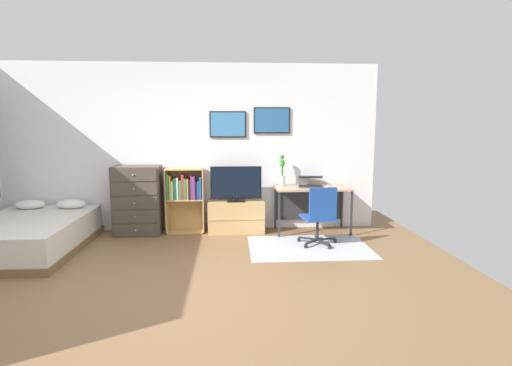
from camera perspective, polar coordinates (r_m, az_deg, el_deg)
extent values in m
plane|color=brown|center=(4.53, -12.07, -14.24)|extent=(7.20, 7.20, 0.00)
cube|color=white|center=(6.61, -9.40, 4.98)|extent=(6.12, 0.06, 2.70)
cube|color=black|center=(6.52, -4.04, 8.36)|extent=(0.59, 0.02, 0.42)
cube|color=teal|center=(6.50, -4.04, 8.36)|extent=(0.55, 0.01, 0.38)
cube|color=black|center=(6.55, 2.28, 8.94)|extent=(0.59, 0.02, 0.42)
cube|color=#285B93|center=(6.54, 2.29, 8.94)|extent=(0.55, 0.01, 0.38)
cube|color=#B2B7BC|center=(5.79, 7.58, -9.03)|extent=(1.70, 1.20, 0.01)
cube|color=brown|center=(6.37, -29.73, -8.03)|extent=(1.42, 2.01, 0.10)
cube|color=silver|center=(6.31, -29.87, -6.09)|extent=(1.38, 1.97, 0.34)
ellipsoid|color=white|center=(7.06, -29.61, -2.70)|extent=(0.44, 0.28, 0.14)
ellipsoid|color=white|center=(6.81, -24.89, -2.75)|extent=(0.44, 0.28, 0.14)
cube|color=#4C4238|center=(6.57, -16.54, -2.37)|extent=(0.73, 0.42, 1.09)
cube|color=#493F35|center=(6.46, -16.80, -6.47)|extent=(0.69, 0.01, 0.19)
sphere|color=#A59E8C|center=(6.44, -16.83, -6.51)|extent=(0.03, 0.03, 0.03)
cube|color=#493F35|center=(6.41, -16.88, -4.61)|extent=(0.69, 0.01, 0.19)
sphere|color=#A59E8C|center=(6.39, -16.92, -4.65)|extent=(0.03, 0.03, 0.03)
cube|color=#493F35|center=(6.36, -16.97, -2.73)|extent=(0.69, 0.01, 0.19)
sphere|color=#A59E8C|center=(6.35, -17.00, -2.76)|extent=(0.03, 0.03, 0.03)
cube|color=#493F35|center=(6.33, -17.05, -0.82)|extent=(0.69, 0.01, 0.19)
sphere|color=#A59E8C|center=(6.31, -17.08, -0.84)|extent=(0.03, 0.03, 0.03)
cube|color=#493F35|center=(6.30, -17.13, 1.11)|extent=(0.69, 0.01, 0.19)
sphere|color=#A59E8C|center=(6.28, -17.16, 1.09)|extent=(0.03, 0.03, 0.03)
cube|color=tan|center=(6.55, -12.62, -2.48)|extent=(0.02, 0.30, 1.04)
cube|color=tan|center=(6.48, -7.51, -2.45)|extent=(0.02, 0.30, 1.04)
cube|color=tan|center=(6.62, -9.97, -6.80)|extent=(0.60, 0.30, 0.02)
cube|color=tan|center=(6.50, -10.08, -2.29)|extent=(0.57, 0.30, 0.02)
cube|color=tan|center=(6.43, -10.19, 1.99)|extent=(0.57, 0.30, 0.02)
cube|color=tan|center=(6.65, -9.94, -2.23)|extent=(0.60, 0.01, 1.04)
cube|color=#2D8C4C|center=(6.48, -12.42, -0.49)|extent=(0.03, 0.23, 0.41)
cube|color=gold|center=(6.46, -12.10, -0.63)|extent=(0.02, 0.20, 0.38)
cube|color=white|center=(6.47, -11.78, -0.98)|extent=(0.03, 0.22, 0.30)
cube|color=#2D8C4C|center=(6.46, -11.43, -0.79)|extent=(0.04, 0.22, 0.34)
cube|color=white|center=(6.46, -11.08, -0.76)|extent=(0.02, 0.22, 0.35)
cube|color=#2D8C4C|center=(6.44, -10.75, -0.95)|extent=(0.04, 0.19, 0.31)
cube|color=red|center=(6.44, -10.36, -0.52)|extent=(0.04, 0.22, 0.40)
cube|color=#2D8C4C|center=(6.42, -10.03, -0.83)|extent=(0.03, 0.18, 0.33)
cube|color=gold|center=(6.45, -9.69, -0.81)|extent=(0.02, 0.24, 0.33)
cube|color=black|center=(6.43, -9.43, -0.89)|extent=(0.03, 0.20, 0.32)
cube|color=#8C388C|center=(6.41, -9.18, -0.61)|extent=(0.02, 0.18, 0.38)
cube|color=#8C388C|center=(6.42, -8.86, -0.66)|extent=(0.04, 0.19, 0.37)
cube|color=black|center=(6.40, -8.51, -1.05)|extent=(0.02, 0.17, 0.28)
cube|color=#1E519E|center=(6.43, -8.22, -0.97)|extent=(0.03, 0.22, 0.29)
cube|color=#1E519E|center=(6.42, -7.92, -0.70)|extent=(0.03, 0.21, 0.35)
cube|color=tan|center=(6.47, -2.84, -4.82)|extent=(0.90, 0.40, 0.50)
cube|color=tan|center=(6.28, -2.81, -5.24)|extent=(0.90, 0.01, 0.02)
cube|color=black|center=(6.40, -2.85, -2.59)|extent=(0.28, 0.16, 0.02)
cube|color=black|center=(6.39, -2.85, -2.28)|extent=(0.06, 0.04, 0.05)
cube|color=black|center=(6.35, -2.87, 0.08)|extent=(0.81, 0.02, 0.51)
cube|color=black|center=(6.34, -2.87, 0.07)|extent=(0.78, 0.01, 0.48)
cube|color=tan|center=(6.42, 8.07, -0.69)|extent=(1.19, 0.59, 0.03)
cube|color=#2D2D30|center=(6.14, 3.32, -4.55)|extent=(0.03, 0.03, 0.71)
cube|color=#2D2D30|center=(6.38, 13.48, -4.29)|extent=(0.03, 0.03, 0.71)
cube|color=#2D2D30|center=(6.66, 2.76, -3.54)|extent=(0.03, 0.03, 0.71)
cube|color=#2D2D30|center=(6.88, 12.18, -3.33)|extent=(0.03, 0.03, 0.71)
cube|color=#2D2D30|center=(6.76, 7.52, -3.12)|extent=(1.13, 0.02, 0.50)
cylinder|color=#232326|center=(6.04, 11.24, -8.15)|extent=(0.05, 0.05, 0.05)
cube|color=#232326|center=(5.98, 10.00, -7.89)|extent=(0.28, 0.07, 0.02)
cylinder|color=#232326|center=(6.21, 8.64, -7.63)|extent=(0.05, 0.05, 0.05)
cube|color=#232326|center=(6.07, 8.69, -7.63)|extent=(0.08, 0.28, 0.02)
cylinder|color=#232326|center=(6.02, 6.14, -8.09)|extent=(0.05, 0.05, 0.05)
cube|color=#232326|center=(5.97, 7.43, -7.86)|extent=(0.26, 0.16, 0.02)
cylinder|color=#232326|center=(5.72, 7.13, -8.99)|extent=(0.05, 0.05, 0.05)
cube|color=#232326|center=(5.82, 7.95, -8.30)|extent=(0.22, 0.21, 0.02)
cylinder|color=#232326|center=(5.74, 10.46, -9.03)|extent=(0.05, 0.05, 0.05)
cube|color=#232326|center=(5.83, 9.58, -8.32)|extent=(0.15, 0.27, 0.02)
cylinder|color=#232326|center=(5.89, 8.77, -6.46)|extent=(0.04, 0.04, 0.30)
cube|color=#1E479E|center=(5.85, 8.80, -4.89)|extent=(0.49, 0.49, 0.03)
cube|color=#1E479E|center=(5.62, 9.55, -2.96)|extent=(0.40, 0.09, 0.45)
cube|color=#333338|center=(6.45, 7.85, -0.47)|extent=(0.42, 0.32, 0.01)
cube|color=black|center=(6.44, 7.85, -0.41)|extent=(0.39, 0.29, 0.00)
cube|color=#333338|center=(6.59, 7.79, 0.84)|extent=(0.42, 0.30, 0.07)
cube|color=black|center=(6.58, 7.80, 0.85)|extent=(0.40, 0.27, 0.06)
ellipsoid|color=silver|center=(6.45, 10.32, -0.42)|extent=(0.06, 0.10, 0.03)
cylinder|color=silver|center=(6.49, 3.77, 0.31)|extent=(0.09, 0.09, 0.16)
cylinder|color=#3D8438|center=(6.47, 3.86, 1.44)|extent=(0.01, 0.01, 0.32)
sphere|color=#308B2C|center=(6.46, 3.88, 2.86)|extent=(0.07, 0.07, 0.07)
cylinder|color=#3D8438|center=(6.48, 3.73, 1.91)|extent=(0.01, 0.01, 0.42)
sphere|color=#308B2C|center=(6.46, 3.75, 3.77)|extent=(0.07, 0.07, 0.07)
cylinder|color=#3D8438|center=(6.47, 3.72, 1.57)|extent=(0.01, 0.01, 0.35)
sphere|color=#308B2C|center=(6.45, 3.73, 3.11)|extent=(0.07, 0.07, 0.07)
cylinder|color=#3D8438|center=(6.45, 3.75, 1.32)|extent=(0.01, 0.01, 0.30)
sphere|color=#308B2C|center=(6.44, 3.77, 2.65)|extent=(0.07, 0.07, 0.07)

